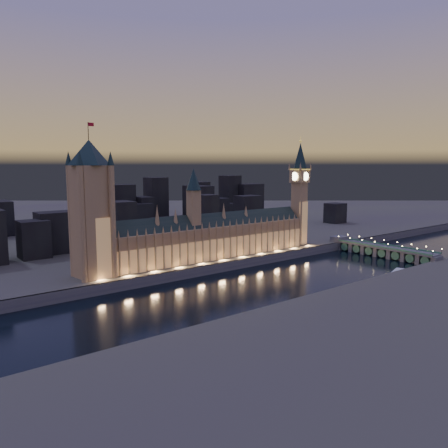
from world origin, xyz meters
TOP-DOWN VIEW (x-y plane):
  - ground_plane at (0.00, 0.00)m, footprint 2000.00×2000.00m
  - north_bank at (0.00, 520.00)m, footprint 2000.00×960.00m
  - embankment_wall at (0.00, 41.00)m, footprint 2000.00×2.50m
  - palace_of_westminster at (-2.73, 61.74)m, footprint 202.00×21.61m
  - victoria_tower at (-110.00, 61.92)m, footprint 31.68×31.68m
  - elizabeth_tower at (108.00, 61.92)m, footprint 18.00×18.00m
  - westminster_bridge at (153.33, -3.46)m, footprint 16.82×113.00m
  - river_boat at (93.33, -58.00)m, footprint 50.80×26.30m
  - city_backdrop at (31.32, 247.09)m, footprint 497.20×215.63m

SIDE VIEW (x-z plane):
  - ground_plane at x=0.00m, z-range 0.00..0.00m
  - river_boat at x=93.33m, z-range -0.69..3.81m
  - north_bank at x=0.00m, z-range 0.00..8.00m
  - embankment_wall at x=0.00m, z-range 0.00..8.00m
  - westminster_bridge at x=153.33m, z-range -1.95..13.95m
  - palace_of_westminster at x=-2.73m, z-range -12.63..65.37m
  - city_backdrop at x=31.32m, z-range -11.44..72.93m
  - victoria_tower at x=-110.00m, z-range 7.35..118.02m
  - elizabeth_tower at x=108.00m, z-range 14.32..123.93m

